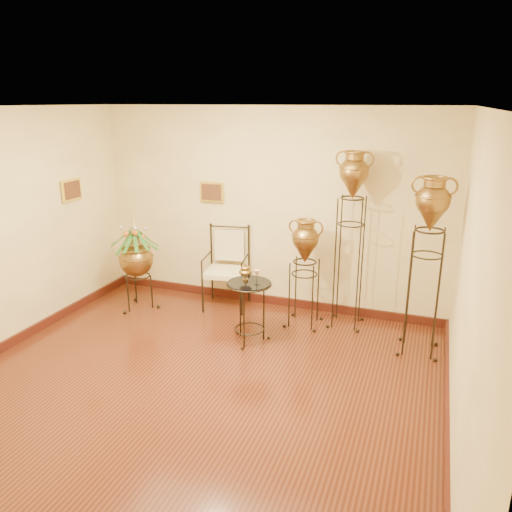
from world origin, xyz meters
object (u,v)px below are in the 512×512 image
(armchair, at_px, (226,269))
(amphora_tall, at_px, (350,239))
(amphora_mid, at_px, (426,266))
(side_table, at_px, (249,311))
(planter_urn, at_px, (136,256))

(armchair, bearing_deg, amphora_tall, -9.84)
(amphora_mid, height_order, side_table, amphora_mid)
(amphora_tall, height_order, side_table, amphora_tall)
(amphora_mid, bearing_deg, side_table, -167.28)
(amphora_mid, relative_size, side_table, 2.17)
(armchair, xyz_separation_m, side_table, (0.69, -0.89, -0.17))
(planter_urn, bearing_deg, amphora_tall, 8.90)
(amphora_tall, distance_m, armchair, 1.82)
(amphora_tall, bearing_deg, planter_urn, -171.10)
(amphora_tall, distance_m, amphora_mid, 1.05)
(planter_urn, height_order, side_table, planter_urn)
(amphora_mid, xyz_separation_m, armchair, (-2.66, 0.44, -0.49))
(planter_urn, height_order, armchair, planter_urn)
(amphora_tall, xyz_separation_m, armchair, (-1.72, 0.00, -0.60))
(side_table, bearing_deg, amphora_tall, 40.66)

